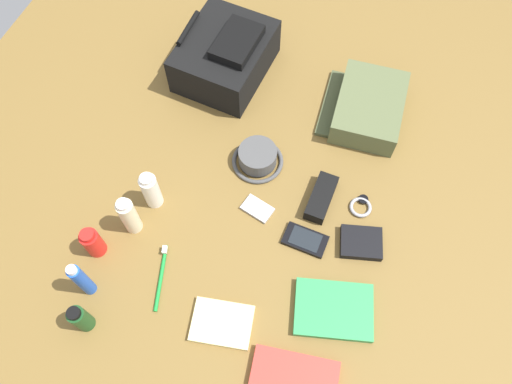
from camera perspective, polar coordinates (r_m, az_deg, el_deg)
ground_plane at (r=1.45m, az=0.00°, el=-0.92°), size 2.64×2.02×0.02m
backpack at (r=1.64m, az=-3.40°, el=14.88°), size 0.32×0.26×0.16m
toiletry_pouch at (r=1.59m, az=12.27°, el=9.18°), size 0.28×0.26×0.08m
bucket_hat at (r=1.48m, az=0.18°, el=3.83°), size 0.15×0.15×0.06m
shampoo_bottle at (r=1.34m, az=-18.90°, el=-13.15°), size 0.04×0.04×0.12m
deodorant_spray at (r=1.35m, az=-18.80°, el=-9.22°), size 0.03×0.03×0.16m
sunscreen_spray at (r=1.40m, az=-17.69°, el=-5.34°), size 0.05×0.05×0.11m
lotion_bottle at (r=1.39m, az=-13.93°, el=-2.58°), size 0.05×0.05×0.15m
toothpaste_tube at (r=1.41m, az=-11.59°, el=0.18°), size 0.05×0.05×0.14m
paperback_novel at (r=1.30m, az=4.26°, el=-19.83°), size 0.14×0.22×0.02m
travel_guidebook at (r=1.34m, az=8.62°, el=-12.81°), size 0.19×0.23×0.02m
cell_phone at (r=1.39m, az=5.49°, el=-5.31°), size 0.07×0.12×0.01m
media_player at (r=1.42m, az=0.18°, el=-1.87°), size 0.07×0.09×0.01m
wristwatch at (r=1.46m, az=11.57°, el=-1.55°), size 0.07×0.06×0.01m
toothbrush at (r=1.38m, az=-10.46°, el=-8.91°), size 0.17×0.06×0.02m
wallet at (r=1.41m, az=11.60°, el=-5.54°), size 0.12×0.13×0.02m
notepad at (r=1.32m, az=-3.80°, el=-14.35°), size 0.14×0.17×0.02m
sunglasses_case at (r=1.43m, az=7.25°, el=-0.64°), size 0.14×0.06×0.04m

